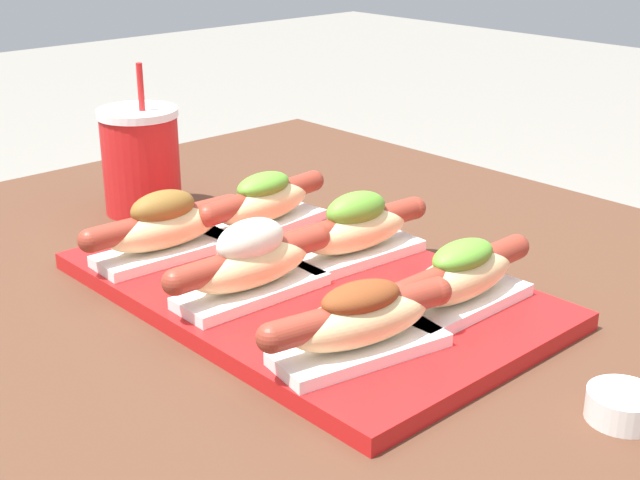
{
  "coord_description": "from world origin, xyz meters",
  "views": [
    {
      "loc": [
        0.63,
        -0.57,
        1.12
      ],
      "look_at": [
        -0.0,
        0.01,
        0.78
      ],
      "focal_mm": 50.0,
      "sensor_mm": 36.0,
      "label": 1
    }
  ],
  "objects_px": {
    "hot_dog_5": "(462,277)",
    "sauce_bowl": "(623,404)",
    "hot_dog_4": "(356,229)",
    "hot_dog_0": "(164,227)",
    "drink_cup": "(141,160)",
    "hot_dog_3": "(264,203)",
    "hot_dog_1": "(251,263)",
    "serving_tray": "(306,288)",
    "hot_dog_2": "(361,321)"
  },
  "relations": [
    {
      "from": "hot_dog_3",
      "to": "serving_tray",
      "type": "bearing_deg",
      "value": -23.57
    },
    {
      "from": "serving_tray",
      "to": "hot_dog_5",
      "type": "distance_m",
      "value": 0.17
    },
    {
      "from": "drink_cup",
      "to": "hot_dog_4",
      "type": "bearing_deg",
      "value": 9.33
    },
    {
      "from": "hot_dog_0",
      "to": "hot_dog_3",
      "type": "xyz_separation_m",
      "value": [
        0.01,
        0.13,
        -0.0
      ]
    },
    {
      "from": "hot_dog_4",
      "to": "hot_dog_5",
      "type": "distance_m",
      "value": 0.16
    },
    {
      "from": "hot_dog_4",
      "to": "hot_dog_0",
      "type": "bearing_deg",
      "value": -134.61
    },
    {
      "from": "hot_dog_2",
      "to": "drink_cup",
      "type": "relative_size",
      "value": 1.0
    },
    {
      "from": "serving_tray",
      "to": "hot_dog_1",
      "type": "xyz_separation_m",
      "value": [
        -0.01,
        -0.07,
        0.04
      ]
    },
    {
      "from": "serving_tray",
      "to": "hot_dog_0",
      "type": "bearing_deg",
      "value": -155.28
    },
    {
      "from": "hot_dog_4",
      "to": "hot_dog_5",
      "type": "height_order",
      "value": "hot_dog_4"
    },
    {
      "from": "hot_dog_1",
      "to": "sauce_bowl",
      "type": "bearing_deg",
      "value": 15.25
    },
    {
      "from": "serving_tray",
      "to": "hot_dog_5",
      "type": "height_order",
      "value": "hot_dog_5"
    },
    {
      "from": "hot_dog_1",
      "to": "sauce_bowl",
      "type": "height_order",
      "value": "hot_dog_1"
    },
    {
      "from": "hot_dog_0",
      "to": "sauce_bowl",
      "type": "relative_size",
      "value": 3.42
    },
    {
      "from": "hot_dog_5",
      "to": "hot_dog_1",
      "type": "bearing_deg",
      "value": -140.7
    },
    {
      "from": "hot_dog_3",
      "to": "hot_dog_5",
      "type": "xyz_separation_m",
      "value": [
        0.3,
        0.0,
        -0.0
      ]
    },
    {
      "from": "hot_dog_2",
      "to": "hot_dog_5",
      "type": "height_order",
      "value": "hot_dog_5"
    },
    {
      "from": "hot_dog_0",
      "to": "drink_cup",
      "type": "height_order",
      "value": "drink_cup"
    },
    {
      "from": "hot_dog_1",
      "to": "hot_dog_4",
      "type": "height_order",
      "value": "hot_dog_1"
    },
    {
      "from": "hot_dog_3",
      "to": "hot_dog_4",
      "type": "distance_m",
      "value": 0.14
    },
    {
      "from": "hot_dog_3",
      "to": "hot_dog_5",
      "type": "bearing_deg",
      "value": 0.16
    },
    {
      "from": "serving_tray",
      "to": "sauce_bowl",
      "type": "bearing_deg",
      "value": 5.05
    },
    {
      "from": "hot_dog_0",
      "to": "hot_dog_1",
      "type": "bearing_deg",
      "value": 1.94
    },
    {
      "from": "hot_dog_1",
      "to": "hot_dog_4",
      "type": "relative_size",
      "value": 1.0
    },
    {
      "from": "hot_dog_2",
      "to": "drink_cup",
      "type": "height_order",
      "value": "drink_cup"
    },
    {
      "from": "hot_dog_3",
      "to": "hot_dog_5",
      "type": "distance_m",
      "value": 0.3
    },
    {
      "from": "hot_dog_1",
      "to": "hot_dog_5",
      "type": "xyz_separation_m",
      "value": [
        0.16,
        0.13,
        -0.0
      ]
    },
    {
      "from": "hot_dog_0",
      "to": "sauce_bowl",
      "type": "distance_m",
      "value": 0.51
    },
    {
      "from": "hot_dog_4",
      "to": "hot_dog_2",
      "type": "bearing_deg",
      "value": -43.69
    },
    {
      "from": "hot_dog_5",
      "to": "sauce_bowl",
      "type": "relative_size",
      "value": 3.42
    },
    {
      "from": "hot_dog_3",
      "to": "hot_dog_1",
      "type": "bearing_deg",
      "value": -43.03
    },
    {
      "from": "hot_dog_2",
      "to": "hot_dog_3",
      "type": "xyz_separation_m",
      "value": [
        -0.3,
        0.14,
        0.0
      ]
    },
    {
      "from": "hot_dog_1",
      "to": "hot_dog_2",
      "type": "bearing_deg",
      "value": -2.48
    },
    {
      "from": "hot_dog_2",
      "to": "sauce_bowl",
      "type": "bearing_deg",
      "value": 28.03
    },
    {
      "from": "hot_dog_3",
      "to": "drink_cup",
      "type": "relative_size",
      "value": 1.01
    },
    {
      "from": "hot_dog_0",
      "to": "hot_dog_1",
      "type": "distance_m",
      "value": 0.15
    },
    {
      "from": "hot_dog_0",
      "to": "hot_dog_1",
      "type": "height_order",
      "value": "hot_dog_1"
    },
    {
      "from": "serving_tray",
      "to": "hot_dog_3",
      "type": "bearing_deg",
      "value": 156.43
    },
    {
      "from": "sauce_bowl",
      "to": "hot_dog_0",
      "type": "bearing_deg",
      "value": -168.54
    },
    {
      "from": "hot_dog_0",
      "to": "hot_dog_4",
      "type": "relative_size",
      "value": 1.0
    },
    {
      "from": "drink_cup",
      "to": "hot_dog_5",
      "type": "bearing_deg",
      "value": 4.8
    },
    {
      "from": "hot_dog_0",
      "to": "hot_dog_2",
      "type": "relative_size",
      "value": 1.01
    },
    {
      "from": "serving_tray",
      "to": "hot_dog_5",
      "type": "relative_size",
      "value": 2.45
    },
    {
      "from": "hot_dog_3",
      "to": "hot_dog_0",
      "type": "bearing_deg",
      "value": -93.35
    },
    {
      "from": "hot_dog_1",
      "to": "hot_dog_3",
      "type": "bearing_deg",
      "value": 136.97
    },
    {
      "from": "hot_dog_2",
      "to": "hot_dog_5",
      "type": "xyz_separation_m",
      "value": [
        -0.0,
        0.14,
        0.0
      ]
    },
    {
      "from": "hot_dog_5",
      "to": "sauce_bowl",
      "type": "bearing_deg",
      "value": -9.9
    },
    {
      "from": "hot_dog_0",
      "to": "hot_dog_3",
      "type": "distance_m",
      "value": 0.13
    },
    {
      "from": "serving_tray",
      "to": "hot_dog_4",
      "type": "bearing_deg",
      "value": 94.53
    },
    {
      "from": "hot_dog_1",
      "to": "hot_dog_5",
      "type": "relative_size",
      "value": 1.0
    }
  ]
}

